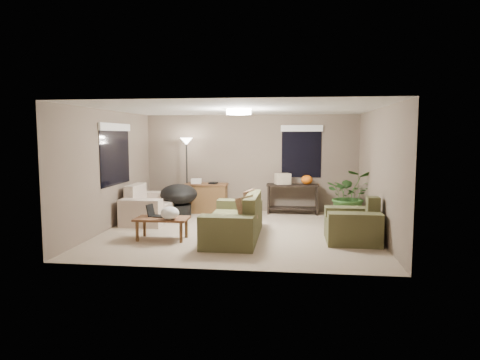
# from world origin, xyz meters

# --- Properties ---
(room_shell) EXTENTS (5.50, 5.50, 5.50)m
(room_shell) POSITION_xyz_m (0.00, 0.00, 1.25)
(room_shell) COLOR tan
(room_shell) RESTS_ON ground
(main_sofa) EXTENTS (0.95, 2.20, 0.85)m
(main_sofa) POSITION_xyz_m (0.01, -0.51, 0.29)
(main_sofa) COLOR brown
(main_sofa) RESTS_ON ground
(throw_pillows) EXTENTS (0.40, 1.40, 0.47)m
(throw_pillows) POSITION_xyz_m (0.27, -0.51, 0.65)
(throw_pillows) COLOR #8C7251
(throw_pillows) RESTS_ON main_sofa
(loveseat) EXTENTS (0.90, 1.60, 0.85)m
(loveseat) POSITION_xyz_m (-2.20, 0.83, 0.30)
(loveseat) COLOR beige
(loveseat) RESTS_ON ground
(armchair) EXTENTS (0.95, 1.00, 0.85)m
(armchair) POSITION_xyz_m (2.21, -0.56, 0.30)
(armchair) COLOR brown
(armchair) RESTS_ON ground
(coffee_table) EXTENTS (1.00, 0.55, 0.42)m
(coffee_table) POSITION_xyz_m (-1.37, -0.82, 0.36)
(coffee_table) COLOR brown
(coffee_table) RESTS_ON ground
(laptop) EXTENTS (0.40, 0.28, 0.24)m
(laptop) POSITION_xyz_m (-1.53, -0.72, 0.48)
(laptop) COLOR black
(laptop) RESTS_ON coffee_table
(plastic_bag) EXTENTS (0.43, 0.41, 0.24)m
(plastic_bag) POSITION_xyz_m (-1.17, -0.97, 0.54)
(plastic_bag) COLOR white
(plastic_bag) RESTS_ON coffee_table
(desk) EXTENTS (1.10, 0.50, 0.75)m
(desk) POSITION_xyz_m (-1.11, 2.08, 0.38)
(desk) COLOR brown
(desk) RESTS_ON ground
(desk_papers) EXTENTS (0.70, 0.29, 0.12)m
(desk_papers) POSITION_xyz_m (-1.27, 2.07, 0.80)
(desk_papers) COLOR silver
(desk_papers) RESTS_ON desk
(console_table) EXTENTS (1.30, 0.40, 0.75)m
(console_table) POSITION_xyz_m (1.09, 2.19, 0.44)
(console_table) COLOR black
(console_table) RESTS_ON ground
(pumpkin) EXTENTS (0.35, 0.35, 0.23)m
(pumpkin) POSITION_xyz_m (1.44, 2.19, 0.87)
(pumpkin) COLOR orange
(pumpkin) RESTS_ON console_table
(cardboard_box) EXTENTS (0.43, 0.38, 0.27)m
(cardboard_box) POSITION_xyz_m (0.84, 2.19, 0.88)
(cardboard_box) COLOR beige
(cardboard_box) RESTS_ON console_table
(papasan_chair) EXTENTS (1.19, 1.19, 0.80)m
(papasan_chair) POSITION_xyz_m (-1.66, 1.46, 0.47)
(papasan_chair) COLOR black
(papasan_chair) RESTS_ON ground
(floor_lamp) EXTENTS (0.32, 0.32, 1.91)m
(floor_lamp) POSITION_xyz_m (-1.59, 2.04, 1.60)
(floor_lamp) COLOR black
(floor_lamp) RESTS_ON ground
(ceiling_fixture) EXTENTS (0.50, 0.50, 0.10)m
(ceiling_fixture) POSITION_xyz_m (0.00, 0.00, 2.44)
(ceiling_fixture) COLOR white
(ceiling_fixture) RESTS_ON room_shell
(houseplant) EXTENTS (1.08, 1.20, 0.94)m
(houseplant) POSITION_xyz_m (2.40, 1.41, 0.47)
(houseplant) COLOR #2D5923
(houseplant) RESTS_ON ground
(cat_scratching_post) EXTENTS (0.32, 0.32, 0.50)m
(cat_scratching_post) POSITION_xyz_m (2.45, -0.19, 0.21)
(cat_scratching_post) COLOR tan
(cat_scratching_post) RESTS_ON ground
(window_left) EXTENTS (0.05, 1.56, 1.33)m
(window_left) POSITION_xyz_m (-2.73, 0.30, 1.78)
(window_left) COLOR black
(window_left) RESTS_ON room_shell
(window_back) EXTENTS (1.06, 0.05, 1.33)m
(window_back) POSITION_xyz_m (1.30, 2.48, 1.79)
(window_back) COLOR black
(window_back) RESTS_ON room_shell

